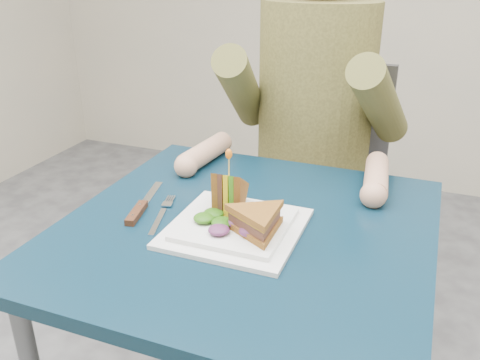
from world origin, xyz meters
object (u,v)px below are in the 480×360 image
at_px(sandwich_flat, 257,221).
at_px(fork, 161,215).
at_px(diner, 315,80).
at_px(knife, 139,209).
at_px(table, 246,257).
at_px(sandwich_upright, 229,195).
at_px(chair, 316,183).
at_px(plate, 236,227).

bearing_deg(sandwich_flat, fork, 174.07).
height_order(diner, knife, diner).
distance_m(table, sandwich_upright, 0.14).
distance_m(table, sandwich_flat, 0.14).
bearing_deg(table, fork, -170.40).
distance_m(sandwich_flat, knife, 0.29).
height_order(sandwich_flat, knife, sandwich_flat).
xyz_separation_m(sandwich_upright, knife, (-0.19, -0.04, -0.05)).
distance_m(diner, sandwich_flat, 0.63).
distance_m(table, diner, 0.62).
distance_m(chair, fork, 0.75).
height_order(table, fork, fork).
height_order(diner, sandwich_flat, diner).
height_order(sandwich_flat, fork, sandwich_flat).
bearing_deg(chair, sandwich_upright, -93.81).
xyz_separation_m(sandwich_flat, fork, (-0.23, 0.02, -0.04)).
height_order(chair, diner, diner).
relative_size(diner, sandwich_flat, 3.96).
bearing_deg(diner, sandwich_flat, -85.95).
distance_m(table, knife, 0.25).
xyz_separation_m(plate, fork, (-0.17, -0.00, -0.01)).
bearing_deg(sandwich_flat, sandwich_upright, 141.27).
bearing_deg(sandwich_upright, plate, -54.34).
bearing_deg(knife, diner, 68.00).
xyz_separation_m(chair, knife, (-0.24, -0.70, 0.20)).
bearing_deg(plate, sandwich_flat, -24.44).
bearing_deg(table, sandwich_upright, 160.42).
bearing_deg(plate, table, 68.72).
height_order(plate, knife, plate).
height_order(sandwich_flat, sandwich_upright, sandwich_upright).
bearing_deg(table, chair, 90.00).
distance_m(table, chair, 0.68).
bearing_deg(sandwich_upright, fork, -161.53).
bearing_deg(diner, knife, -112.00).
bearing_deg(knife, sandwich_flat, -5.22).
bearing_deg(diner, plate, -91.11).
relative_size(plate, sandwich_upright, 1.86).
height_order(diner, sandwich_upright, diner).
xyz_separation_m(table, knife, (-0.24, -0.03, 0.09)).
bearing_deg(knife, chair, 71.25).
bearing_deg(knife, sandwich_upright, 12.85).
relative_size(diner, fork, 4.21).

